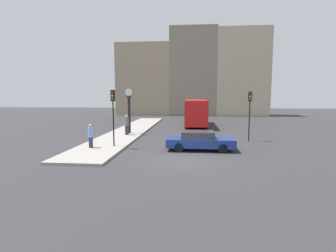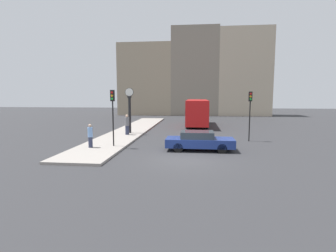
{
  "view_description": "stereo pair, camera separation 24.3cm",
  "coord_description": "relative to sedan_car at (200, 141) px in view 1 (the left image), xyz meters",
  "views": [
    {
      "loc": [
        0.4,
        -14.6,
        3.64
      ],
      "look_at": [
        -1.55,
        5.8,
        1.21
      ],
      "focal_mm": 28.0,
      "sensor_mm": 36.0,
      "label": 1
    },
    {
      "loc": [
        0.65,
        -14.58,
        3.64
      ],
      "look_at": [
        -1.55,
        5.8,
        1.21
      ],
      "focal_mm": 28.0,
      "sensor_mm": 36.0,
      "label": 2
    }
  ],
  "objects": [
    {
      "name": "sedan_car",
      "position": [
        0.0,
        0.0,
        0.0
      ],
      "size": [
        4.45,
        1.72,
        1.27
      ],
      "color": "navy",
      "rests_on": "ground_plane"
    },
    {
      "name": "pedestrian_blue_stripe",
      "position": [
        -7.22,
        -0.56,
        0.29
      ],
      "size": [
        0.32,
        0.32,
        1.57
      ],
      "color": "#2D334C",
      "rests_on": "sidewalk_corner"
    },
    {
      "name": "traffic_light_near",
      "position": [
        -5.86,
        0.13,
        2.24
      ],
      "size": [
        0.26,
        0.24,
        3.83
      ],
      "color": "black",
      "rests_on": "sidewalk_corner"
    },
    {
      "name": "building_row",
      "position": [
        -0.38,
        31.4,
        6.61
      ],
      "size": [
        27.04,
        5.0,
        15.48
      ],
      "color": "gray",
      "rests_on": "ground_plane"
    },
    {
      "name": "pedestrian_grey_jacket",
      "position": [
        -6.28,
        5.3,
        0.4
      ],
      "size": [
        0.39,
        0.39,
        1.79
      ],
      "color": "#2D334C",
      "rests_on": "sidewalk_corner"
    },
    {
      "name": "street_clock",
      "position": [
        -6.31,
        6.38,
        1.65
      ],
      "size": [
        0.77,
        0.32,
        4.13
      ],
      "color": "black",
      "rests_on": "sidewalk_corner"
    },
    {
      "name": "traffic_light_far",
      "position": [
        3.97,
        3.92,
        2.15
      ],
      "size": [
        0.26,
        0.24,
        3.91
      ],
      "color": "black",
      "rests_on": "ground_plane"
    },
    {
      "name": "bus_distant",
      "position": [
        -0.12,
        13.89,
        1.09
      ],
      "size": [
        2.44,
        8.87,
        3.06
      ],
      "color": "red",
      "rests_on": "ground_plane"
    },
    {
      "name": "ground_plane",
      "position": [
        -0.87,
        -2.56,
        -0.65
      ],
      "size": [
        120.0,
        120.0,
        0.0
      ],
      "primitive_type": "plane",
      "color": "#2D2D30"
    },
    {
      "name": "sidewalk_corner",
      "position": [
        -6.7,
        8.67,
        -0.57
      ],
      "size": [
        3.31,
        26.46,
        0.15
      ],
      "primitive_type": "cube",
      "color": "gray",
      "rests_on": "ground_plane"
    }
  ]
}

